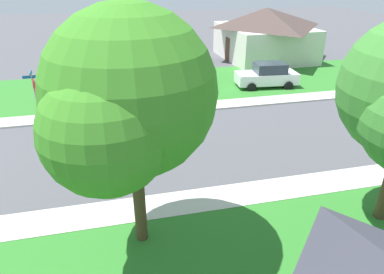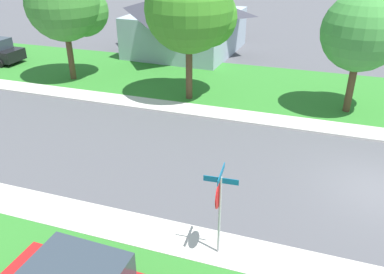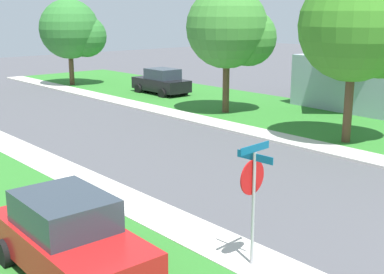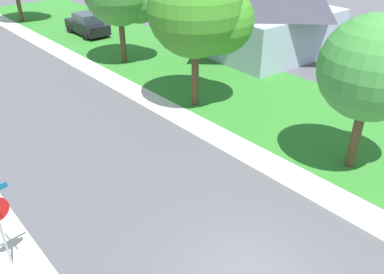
{
  "view_description": "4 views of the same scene",
  "coord_description": "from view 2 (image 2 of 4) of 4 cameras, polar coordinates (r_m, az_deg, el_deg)",
  "views": [
    {
      "loc": [
        14.76,
        8.85,
        7.7
      ],
      "look_at": [
        2.12,
        11.83,
        1.4
      ],
      "focal_mm": 32.46,
      "sensor_mm": 36.0,
      "label": 1
    },
    {
      "loc": [
        -13.03,
        2.69,
        8.03
      ],
      "look_at": [
        -0.74,
        6.79,
        1.4
      ],
      "focal_mm": 36.62,
      "sensor_mm": 36.0,
      "label": 2
    },
    {
      "loc": [
        -12.5,
        -2.07,
        5.41
      ],
      "look_at": [
        -1.7,
        10.15,
        1.4
      ],
      "focal_mm": 47.78,
      "sensor_mm": 36.0,
      "label": 3
    },
    {
      "loc": [
        -6.24,
        -4.72,
        8.87
      ],
      "look_at": [
        2.29,
        5.05,
        1.4
      ],
      "focal_mm": 37.28,
      "sensor_mm": 36.0,
      "label": 4
    }
  ],
  "objects": [
    {
      "name": "lawn_east",
      "position": [
        25.57,
        -3.92,
        8.84
      ],
      "size": [
        8.0,
        56.0,
        0.08
      ],
      "primitive_type": "cube",
      "color": "#2D7528",
      "rests_on": "ground"
    },
    {
      "name": "house_right_setback",
      "position": [
        30.97,
        -0.77,
        16.6
      ],
      "size": [
        9.39,
        8.25,
        4.6
      ],
      "color": "#93A3B2",
      "rests_on": "ground"
    },
    {
      "name": "ground_plane",
      "position": [
        15.54,
        25.66,
        -7.05
      ],
      "size": [
        120.0,
        120.0,
        0.0
      ],
      "primitive_type": "plane",
      "color": "#4C4C51"
    },
    {
      "name": "tree_sidewalk_mid",
      "position": [
        20.75,
        0.26,
        17.89
      ],
      "size": [
        4.82,
        4.49,
        7.1
      ],
      "color": "#4C3823",
      "rests_on": "ground"
    },
    {
      "name": "tree_across_right",
      "position": [
        20.74,
        23.73,
        13.58
      ],
      "size": [
        4.0,
        3.72,
        5.95
      ],
      "color": "#4C3823",
      "rests_on": "ground"
    },
    {
      "name": "sidewalk_west",
      "position": [
        14.83,
        -24.98,
        -8.38
      ],
      "size": [
        1.4,
        56.0,
        0.1
      ],
      "primitive_type": "cube",
      "color": "beige",
      "rests_on": "ground"
    },
    {
      "name": "sidewalk_east",
      "position": [
        21.56,
        -8.61,
        5.07
      ],
      "size": [
        1.4,
        56.0,
        0.1
      ],
      "primitive_type": "cube",
      "color": "beige",
      "rests_on": "ground"
    },
    {
      "name": "stop_sign_far_corner",
      "position": [
        10.42,
        3.97,
        -9.1
      ],
      "size": [
        0.92,
        0.92,
        2.77
      ],
      "color": "#9E9EA3",
      "rests_on": "ground"
    },
    {
      "name": "tree_corner_large",
      "position": [
        25.13,
        -17.58,
        17.78
      ],
      "size": [
        4.64,
        4.31,
        6.77
      ],
      "color": "#4C3823",
      "rests_on": "ground"
    }
  ]
}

